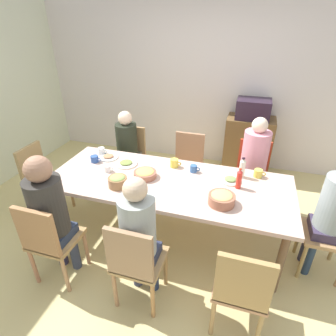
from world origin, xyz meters
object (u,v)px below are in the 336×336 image
Objects in this scene: bottle_1 at (239,179)px; cup_2 at (95,159)px; plate_0 at (108,157)px; plate_1 at (126,163)px; chair_4 at (130,155)px; bottle_0 at (242,168)px; chair_3 at (241,287)px; chair_6 at (49,239)px; cup_4 at (142,193)px; microwave at (253,109)px; person_2 at (254,159)px; person_1 at (139,232)px; chair_2 at (252,172)px; person_5 at (333,211)px; chair_7 at (187,163)px; cup_1 at (102,151)px; bowl_2 at (118,181)px; bowl_0 at (145,173)px; bowl_1 at (222,199)px; person_6 at (49,210)px; cup_6 at (174,163)px; person_4 at (127,146)px; chair_0 at (41,177)px; chair_1 at (136,261)px; plate_2 at (230,180)px; cup_0 at (258,173)px; side_cabinet at (248,146)px; dining_table at (168,186)px; cup_5 at (194,169)px.

cup_2 is at bearing 177.75° from bottle_1.
plate_0 is 0.28m from plate_1.
bottle_0 is (1.54, -0.57, 0.34)m from chair_4.
chair_6 is (-1.66, 0.00, 0.00)m from chair_3.
microwave is (0.88, 2.16, 0.25)m from cup_4.
person_2 is at bearing 45.01° from chair_6.
bottle_1 is at bearing 51.15° from person_1.
person_5 is at bearing -51.18° from chair_2.
chair_2 is at bearing 128.82° from person_5.
chair_7 reaches higher than plate_0.
cup_1 is 0.97× the size of cup_4.
bowl_2 reaches higher than plate_0.
bottle_0 is at bearing -38.81° from chair_7.
chair_3 is 4.82× the size of bowl_2.
person_2 is at bearing -84.92° from microwave.
bowl_1 reaches higher than bowl_0.
person_6 reaches higher than person_1.
bowl_1 reaches higher than cup_6.
bottle_0 reaches higher than cup_6.
person_4 is 0.96× the size of person_5.
chair_4 is 0.65m from plate_0.
cup_2 is at bearing 176.64° from person_5.
chair_0 is 1.84m from chair_1.
person_5 is 2.46m from cup_2.
plate_2 is 0.88m from bowl_0.
person_6 reaches higher than bowl_0.
cup_0 is at bearing -16.84° from chair_4.
cup_4 is (-1.68, -0.35, 0.07)m from person_5.
bottle_0 is at bearing -20.35° from chair_4.
plate_0 is 1.79× the size of cup_2.
person_5 is at bearing 20.31° from chair_6.
cup_4 is at bearing -145.47° from cup_0.
plate_2 is 1.57m from cup_1.
bottle_0 is at bearing 159.76° from person_5.
side_cabinet is 0.59m from microwave.
person_6 is (-0.00, -1.66, 0.26)m from chair_4.
microwave is (0.74, 1.82, 0.36)m from dining_table.
chair_2 is (0.83, 1.75, 0.00)m from chair_1.
person_4 is 1.30× the size of chair_6.
person_2 reaches higher than chair_6.
chair_4 reaches higher than plate_2.
chair_7 is 0.95m from plate_2.
chair_4 is 0.61m from cup_1.
plate_2 is at bearing 84.89° from bowl_1.
bowl_2 reaches higher than cup_6.
chair_4 is 1.67m from bottle_0.
cup_5 is (0.21, 0.26, 0.11)m from dining_table.
bowl_0 is at bearing -168.16° from plate_2.
dining_table is at bearing 133.48° from chair_3.
person_2 is 5.22× the size of bowl_1.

